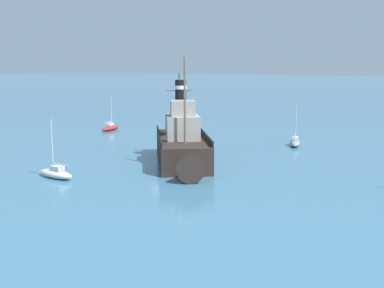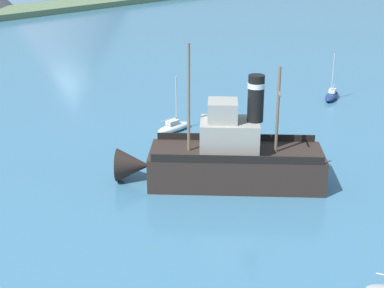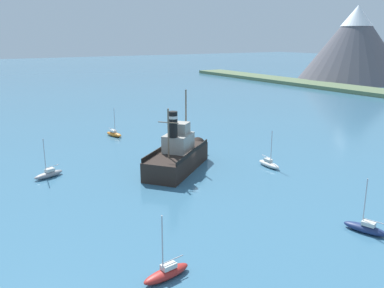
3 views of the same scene
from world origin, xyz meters
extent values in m
plane|color=teal|center=(0.00, 0.00, 0.00)|extent=(600.00, 600.00, 0.00)
cube|color=#2D231E|center=(-1.05, -0.92, 1.20)|extent=(10.96, 12.10, 2.40)
cone|color=#2D231E|center=(-5.57, 4.68, 1.20)|extent=(3.34, 3.34, 2.35)
cube|color=#9E998E|center=(-1.36, -0.53, 3.50)|extent=(4.85, 5.00, 2.20)
cube|color=#9E998E|center=(-1.68, -0.14, 5.30)|extent=(2.97, 2.94, 1.40)
cylinder|color=black|center=(-0.29, -1.85, 6.20)|extent=(1.10, 1.10, 3.20)
cylinder|color=silver|center=(-0.29, -1.85, 7.10)|extent=(1.16, 1.16, 0.35)
cylinder|color=#75604C|center=(-3.12, 1.65, 6.15)|extent=(0.20, 0.20, 7.50)
cylinder|color=#75604C|center=(0.65, -3.02, 5.40)|extent=(0.20, 0.20, 6.00)
cylinder|color=#75604C|center=(0.65, -3.02, 6.72)|extent=(2.10, 1.73, 0.12)
cube|color=black|center=(-2.73, -2.28, 2.65)|extent=(7.26, 8.94, 0.50)
cube|color=black|center=(0.63, 0.43, 2.65)|extent=(7.26, 8.94, 0.50)
ellipsoid|color=white|center=(4.18, 9.96, 0.35)|extent=(3.84, 1.27, 0.70)
cube|color=silver|center=(3.98, 9.97, 0.88)|extent=(1.13, 0.69, 0.36)
cylinder|color=#B7B7BC|center=(4.48, 9.95, 2.80)|extent=(0.10, 0.10, 4.20)
cylinder|color=#B7B7BC|center=(3.58, 9.99, 1.25)|extent=(1.80, 0.16, 0.08)
ellipsoid|color=navy|center=(22.53, 4.64, 0.35)|extent=(3.96, 2.18, 0.70)
cube|color=silver|center=(22.72, 4.70, 0.88)|extent=(1.24, 0.94, 0.36)
cylinder|color=#B7B7BC|center=(22.24, 4.55, 2.80)|extent=(0.10, 0.10, 4.20)
cylinder|color=#B7B7BC|center=(23.10, 4.82, 1.25)|extent=(1.74, 0.61, 0.08)
camera|label=1|loc=(-26.42, 36.27, 9.50)|focal=45.00mm
camera|label=2|loc=(-31.42, -23.85, 17.02)|focal=55.00mm
camera|label=3|loc=(42.17, -25.13, 16.57)|focal=38.00mm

